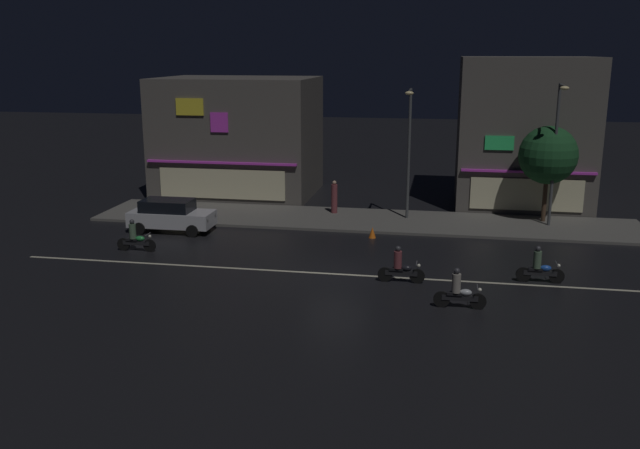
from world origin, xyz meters
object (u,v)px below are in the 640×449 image
parked_car_near_kerb (171,215)px  motorcycle_opposite_lane (459,292)px  motorcycle_following (135,238)px  motorcycle_trailing_far (400,267)px  streetlamp_mid (556,144)px  traffic_cone (372,232)px  motorcycle_lead (539,267)px  streetlamp_west (409,143)px  pedestrian_on_sidewalk (334,198)px

parked_car_near_kerb → motorcycle_opposite_lane: (14.50, -8.55, -0.24)m
motorcycle_following → motorcycle_trailing_far: 12.67m
streetlamp_mid → traffic_cone: size_ratio=13.42×
motorcycle_lead → parked_car_near_kerb: bearing=157.6°
streetlamp_west → motorcycle_following: bearing=-146.3°
parked_car_near_kerb → motorcycle_following: parked_car_near_kerb is taller
motorcycle_trailing_far → traffic_cone: bearing=-72.2°
parked_car_near_kerb → motorcycle_lead: 18.44m
motorcycle_following → motorcycle_trailing_far: (12.46, -2.29, 0.00)m
motorcycle_lead → traffic_cone: (-7.33, 5.61, -0.36)m
streetlamp_west → motorcycle_trailing_far: (0.33, -10.39, -3.67)m
streetlamp_west → motorcycle_lead: 11.66m
pedestrian_on_sidewalk → traffic_cone: (2.66, -4.51, -0.73)m
parked_car_near_kerb → motorcycle_lead: size_ratio=2.26×
streetlamp_mid → pedestrian_on_sidewalk: 12.18m
pedestrian_on_sidewalk → motorcycle_opposite_lane: 15.21m
pedestrian_on_sidewalk → motorcycle_trailing_far: bearing=-45.5°
pedestrian_on_sidewalk → parked_car_near_kerb: bearing=-124.2°
traffic_cone → motorcycle_lead: bearing=-37.5°
pedestrian_on_sidewalk → motorcycle_opposite_lane: (6.75, -13.63, -0.37)m
motorcycle_opposite_lane → streetlamp_west: bearing=-81.1°
motorcycle_opposite_lane → streetlamp_mid: bearing=-113.7°
streetlamp_west → motorcycle_opposite_lane: streetlamp_west is taller
streetlamp_mid → pedestrian_on_sidewalk: bearing=175.1°
streetlamp_west → streetlamp_mid: size_ratio=0.95×
streetlamp_west → pedestrian_on_sidewalk: size_ratio=3.79×
streetlamp_mid → motorcycle_trailing_far: (-7.16, -10.12, -3.84)m
parked_car_near_kerb → motorcycle_following: 3.77m
streetlamp_mid → pedestrian_on_sidewalk: (-11.63, 1.00, -3.47)m
streetlamp_mid → parked_car_near_kerb: size_ratio=1.72×
streetlamp_mid → motorcycle_opposite_lane: (-4.88, -12.63, -3.84)m
motorcycle_lead → motorcycle_trailing_far: bearing=-176.3°
parked_car_near_kerb → motorcycle_opposite_lane: 16.84m
parked_car_near_kerb → motorcycle_trailing_far: parked_car_near_kerb is taller
streetlamp_mid → motorcycle_lead: streetlamp_mid is taller
motorcycle_trailing_far → traffic_cone: motorcycle_trailing_far is taller
pedestrian_on_sidewalk → motorcycle_opposite_lane: pedestrian_on_sidewalk is taller
motorcycle_opposite_lane → traffic_cone: bearing=-68.3°
motorcycle_following → motorcycle_lead: bearing=1.0°
streetlamp_mid → parked_car_near_kerb: (-19.38, -4.08, -3.61)m
streetlamp_mid → motorcycle_trailing_far: 12.98m
streetlamp_west → motorcycle_trailing_far: size_ratio=3.71×
streetlamp_mid → parked_car_near_kerb: bearing=-168.1°
motorcycle_following → motorcycle_trailing_far: bearing=-5.3°
streetlamp_mid → traffic_cone: (-8.98, -3.51, -4.20)m
motorcycle_lead → motorcycle_trailing_far: (-5.51, -0.99, 0.00)m
motorcycle_lead → motorcycle_opposite_lane: bearing=-139.3°
streetlamp_west → motorcycle_following: size_ratio=3.71×
motorcycle_trailing_far → streetlamp_west: bearing=-85.8°
streetlamp_west → parked_car_near_kerb: bearing=-159.9°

